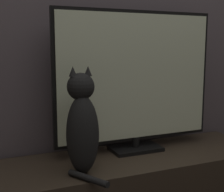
{
  "coord_description": "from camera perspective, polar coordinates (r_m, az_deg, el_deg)",
  "views": [
    {
      "loc": [
        -0.7,
        -0.46,
        1.05
      ],
      "look_at": [
        -0.12,
        0.94,
        0.81
      ],
      "focal_mm": 50.0,
      "sensor_mm": 36.0,
      "label": 1
    }
  ],
  "objects": [
    {
      "name": "wall_back",
      "position": [
        1.84,
        -0.07,
        16.64
      ],
      "size": [
        4.8,
        0.05,
        2.6
      ],
      "color": "#564C51",
      "rests_on": "ground_plane"
    },
    {
      "name": "tv",
      "position": [
        1.7,
        4.42,
        2.92
      ],
      "size": [
        0.92,
        0.17,
        0.76
      ],
      "color": "black",
      "rests_on": "tv_stand"
    },
    {
      "name": "cat",
      "position": [
        1.41,
        -5.47,
        -5.43
      ],
      "size": [
        0.16,
        0.29,
        0.49
      ],
      "rotation": [
        0.0,
        0.0,
        -0.08
      ],
      "color": "black",
      "rests_on": "tv_stand"
    }
  ]
}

